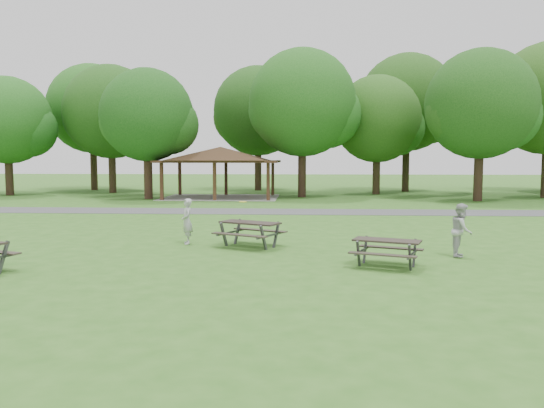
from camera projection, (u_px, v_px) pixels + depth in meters
The scene contains 17 objects.
ground at pixel (229, 261), 15.14m from camera, with size 160.00×160.00×0.00m, color #2F621C.
asphalt_path at pixel (265, 211), 29.06m from camera, with size 120.00×3.20×0.02m, color #444447.
pavilion at pixel (221, 156), 38.98m from camera, with size 8.60×7.01×3.76m.
tree_row_b at pixel (8, 123), 41.28m from camera, with size 7.14×6.80×9.28m.
tree_row_c at pixel (112, 115), 44.27m from camera, with size 8.19×7.80×10.67m.
tree_row_d at pixel (148, 118), 37.57m from camera, with size 6.93×6.60×9.27m.
tree_row_e at pixel (304, 106), 39.31m from camera, with size 8.40×8.00×11.02m.
tree_row_f at pixel (378, 122), 42.52m from camera, with size 7.35×7.00×9.55m.
tree_row_g at pixel (482, 107), 35.65m from camera, with size 7.77×7.40×10.25m.
tree_deep_a at pixel (93, 111), 47.87m from camera, with size 8.40×8.00×11.38m.
tree_deep_b at pixel (259, 114), 47.50m from camera, with size 8.40×8.00×11.13m.
tree_deep_c at pixel (408, 106), 45.68m from camera, with size 8.82×8.40×11.90m.
picnic_table_middle at pixel (250, 228), 17.54m from camera, with size 2.49×2.32×0.86m.
picnic_table_far at pixel (387, 246), 14.33m from camera, with size 2.16×1.95×0.77m.
frisbee_in_flight at pixel (243, 202), 17.53m from camera, with size 0.26×0.26×0.02m.
frisbee_thrower at pixel (187, 221), 18.12m from camera, with size 0.57×0.37×1.56m, color #AAAAAD.
frisbee_catcher at pixel (462, 230), 15.78m from camera, with size 0.78×0.61×1.60m, color #ADADB0.
Camera 1 is at (2.13, -14.84, 2.95)m, focal length 35.00 mm.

